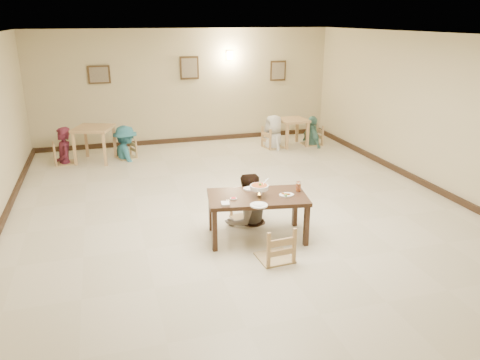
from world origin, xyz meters
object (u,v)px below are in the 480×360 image
object	(u,v)px
bg_diner_c	(274,115)
bg_chair_lr	(125,140)
main_diner	(247,174)
main_table	(257,200)
curry_warmer	(259,187)
drink_glass	(298,187)
bg_diner_b	(124,126)
bg_diner_a	(61,127)
bg_chair_ll	(63,144)
chair_near	(275,227)
bg_table_right	(292,124)
bg_chair_rl	(274,128)
bg_diner_d	(313,116)
bg_table_left	(94,133)
chair_far	(245,195)
bg_chair_rr	(312,126)

from	to	relation	value
bg_diner_c	bg_chair_lr	bearing A→B (deg)	-94.68
main_diner	bg_diner_c	xyz separation A→B (m)	(2.07, 4.33, 0.02)
main_table	curry_warmer	size ratio (longest dim) A/B	5.15
drink_glass	bg_diner_b	xyz separation A→B (m)	(-2.35, 5.04, 0.03)
bg_diner_a	main_diner	bearing A→B (deg)	23.83
bg_chair_ll	bg_chair_lr	world-z (taller)	bg_chair_ll
chair_near	bg_table_right	world-z (taller)	chair_near
bg_diner_a	main_table	bearing A→B (deg)	19.93
chair_near	bg_diner_c	xyz separation A→B (m)	(2.09, 5.68, 0.36)
bg_diner_c	bg_chair_rl	bearing A→B (deg)	-3.29
bg_diner_d	bg_table_left	bearing A→B (deg)	86.95
drink_glass	bg_table_right	bearing A→B (deg)	68.30
bg_diner_b	main_diner	bearing A→B (deg)	-178.29
chair_far	bg_diner_a	distance (m)	5.30
drink_glass	bg_diner_a	world-z (taller)	bg_diner_a
bg_chair_rl	bg_diner_c	size ratio (longest dim) A/B	0.60
bg_diner_d	bg_diner_c	bearing A→B (deg)	86.25
bg_diner_a	bg_diner_b	size ratio (longest dim) A/B	1.09
bg_table_right	bg_chair_ll	size ratio (longest dim) A/B	0.79
bg_table_left	drink_glass	bearing A→B (deg)	-58.51
chair_far	chair_near	xyz separation A→B (m)	(-0.01, -1.45, 0.05)
curry_warmer	bg_table_left	world-z (taller)	curry_warmer
bg_diner_b	chair_far	bearing A→B (deg)	-177.93
curry_warmer	bg_chair_ll	size ratio (longest dim) A/B	0.32
chair_far	bg_chair_ll	xyz separation A→B (m)	(-3.13, 4.26, 0.04)
bg_diner_b	main_table	bearing A→B (deg)	178.86
bg_table_right	bg_chair_lr	world-z (taller)	bg_chair_lr
curry_warmer	bg_table_left	bearing A→B (deg)	115.48
bg_table_left	bg_diner_c	size ratio (longest dim) A/B	0.62
drink_glass	bg_diner_c	size ratio (longest dim) A/B	0.09
chair_far	bg_chair_lr	size ratio (longest dim) A/B	1.01
bg_chair_lr	bg_diner_a	size ratio (longest dim) A/B	0.51
bg_table_left	bg_chair_rl	world-z (taller)	bg_chair_rl
bg_table_right	bg_chair_lr	size ratio (longest dim) A/B	0.87
chair_far	bg_table_right	xyz separation A→B (m)	(2.63, 4.27, 0.14)
curry_warmer	bg_table_right	bearing A→B (deg)	62.29
bg_diner_a	bg_chair_ll	bearing A→B (deg)	168.13
drink_glass	bg_chair_rr	distance (m)	5.55
bg_diner_c	bg_diner_d	distance (m)	1.10
drink_glass	bg_chair_rr	size ratio (longest dim) A/B	0.15
curry_warmer	bg_chair_rl	world-z (taller)	bg_chair_rl
curry_warmer	bg_diner_a	bearing A→B (deg)	121.72
bg_table_left	bg_diner_b	bearing A→B (deg)	4.30
drink_glass	bg_table_left	size ratio (longest dim) A/B	0.14
bg_table_left	bg_diner_d	world-z (taller)	bg_diner_d
main_table	bg_chair_rl	bearing A→B (deg)	76.16
main_diner	bg_chair_rr	bearing A→B (deg)	-141.13
main_table	drink_glass	distance (m)	0.69
main_diner	bg_chair_ll	size ratio (longest dim) A/B	1.74
curry_warmer	chair_near	bearing A→B (deg)	-89.06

